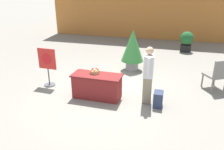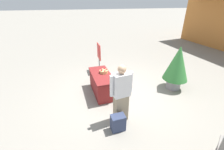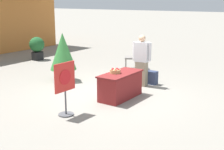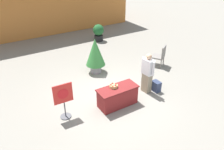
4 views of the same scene
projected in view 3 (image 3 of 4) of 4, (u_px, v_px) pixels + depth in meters
The scene contains 9 objects.
ground_plane at pixel (107, 94), 8.89m from camera, with size 120.00×120.00×0.00m, color gray.
display_table at pixel (120, 85), 8.42m from camera, with size 1.43×0.62×0.70m.
apple_basket at pixel (115, 71), 8.30m from camera, with size 0.28×0.28×0.13m.
person_visitor at pixel (142, 60), 9.54m from camera, with size 0.30×0.61×1.58m.
backpack at pixel (152, 78), 9.84m from camera, with size 0.24×0.34×0.42m.
poster_board at pixel (65, 87), 7.08m from camera, with size 0.62×0.36×1.24m.
patio_chair at pixel (135, 55), 11.93m from camera, with size 0.76×0.76×1.00m.
potted_plant_far_right at pixel (37, 47), 13.73m from camera, with size 0.66×0.66×1.01m.
potted_plant_far_left at pixel (63, 54), 10.09m from camera, with size 0.85×0.85×1.58m.
Camera 3 is at (-6.97, -4.89, 2.62)m, focal length 50.00 mm.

